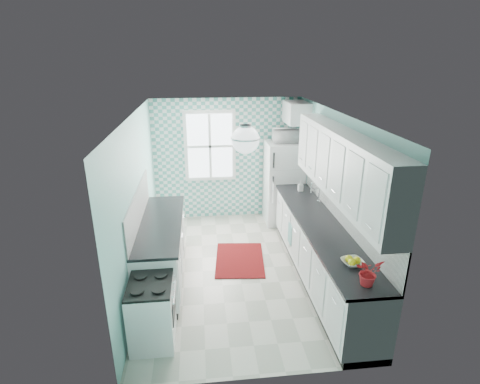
{
  "coord_description": "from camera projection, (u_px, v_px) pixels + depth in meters",
  "views": [
    {
      "loc": [
        -0.56,
        -5.26,
        3.31
      ],
      "look_at": [
        0.05,
        0.25,
        1.25
      ],
      "focal_mm": 28.0,
      "sensor_mm": 36.0,
      "label": 1
    }
  ],
  "objects": [
    {
      "name": "microwave",
      "position": [
        286.0,
        136.0,
        7.25
      ],
      "size": [
        0.49,
        0.34,
        0.27
      ],
      "primitive_type": "imported",
      "rotation": [
        0.0,
        0.0,
        3.11
      ],
      "color": "white",
      "rests_on": "fridge"
    },
    {
      "name": "wall_left",
      "position": [
        137.0,
        202.0,
        5.52
      ],
      "size": [
        0.02,
        4.4,
        2.5
      ],
      "primitive_type": "cube",
      "color": "#85CBC2",
      "rests_on": "floor"
    },
    {
      "name": "countertop_left",
      "position": [
        161.0,
        223.0,
        5.6
      ],
      "size": [
        0.63,
        2.15,
        0.04
      ],
      "primitive_type": "cube",
      "color": "black",
      "rests_on": "base_cabinets_left"
    },
    {
      "name": "upper_cabinet_fridge",
      "position": [
        296.0,
        112.0,
        7.17
      ],
      "size": [
        0.4,
        0.74,
        0.4
      ],
      "primitive_type": "cube",
      "color": "white",
      "rests_on": "wall_right"
    },
    {
      "name": "wall_front",
      "position": [
        263.0,
        280.0,
        3.61
      ],
      "size": [
        3.0,
        0.02,
        2.5
      ],
      "primitive_type": "cube",
      "color": "#85CBC2",
      "rests_on": "floor"
    },
    {
      "name": "rug",
      "position": [
        240.0,
        260.0,
        6.37
      ],
      "size": [
        0.91,
        1.22,
        0.02
      ],
      "primitive_type": "cube",
      "rotation": [
        0.0,
        0.0,
        -0.1
      ],
      "color": "maroon",
      "rests_on": "floor"
    },
    {
      "name": "backsplash_left",
      "position": [
        138.0,
        207.0,
        5.47
      ],
      "size": [
        0.02,
        2.15,
        0.51
      ],
      "primitive_type": "cube",
      "color": "white",
      "rests_on": "wall_left"
    },
    {
      "name": "base_cabinets_left",
      "position": [
        162.0,
        251.0,
        5.76
      ],
      "size": [
        0.6,
        2.15,
        0.9
      ],
      "primitive_type": "cube",
      "color": "white",
      "rests_on": "floor"
    },
    {
      "name": "soap_bottle",
      "position": [
        301.0,
        186.0,
        6.83
      ],
      "size": [
        0.09,
        0.09,
        0.19
      ],
      "primitive_type": "imported",
      "rotation": [
        0.0,
        0.0,
        0.01
      ],
      "color": "#A2C3CA",
      "rests_on": "countertop_right"
    },
    {
      "name": "fridge",
      "position": [
        284.0,
        183.0,
        7.59
      ],
      "size": [
        0.73,
        0.73,
        1.68
      ],
      "rotation": [
        0.0,
        0.0,
        0.01
      ],
      "color": "white",
      "rests_on": "floor"
    },
    {
      "name": "base_cabinets_right",
      "position": [
        319.0,
        253.0,
        5.7
      ],
      "size": [
        0.6,
        3.6,
        0.9
      ],
      "primitive_type": "cube",
      "color": "white",
      "rests_on": "floor"
    },
    {
      "name": "upper_cabinets_right",
      "position": [
        342.0,
        165.0,
        5.03
      ],
      "size": [
        0.33,
        3.2,
        0.9
      ],
      "primitive_type": "cube",
      "color": "white",
      "rests_on": "wall_right"
    },
    {
      "name": "stove",
      "position": [
        152.0,
        311.0,
        4.48
      ],
      "size": [
        0.52,
        0.65,
        0.78
      ],
      "rotation": [
        0.0,
        0.0,
        0.0
      ],
      "color": "white",
      "rests_on": "floor"
    },
    {
      "name": "countertop_right",
      "position": [
        321.0,
        225.0,
        5.54
      ],
      "size": [
        0.63,
        3.6,
        0.04
      ],
      "primitive_type": "cube",
      "color": "black",
      "rests_on": "base_cabinets_right"
    },
    {
      "name": "wall_back",
      "position": [
        227.0,
        159.0,
        7.73
      ],
      "size": [
        3.0,
        0.02,
        2.5
      ],
      "primitive_type": "cube",
      "color": "#85CBC2",
      "rests_on": "floor"
    },
    {
      "name": "window",
      "position": [
        210.0,
        146.0,
        7.55
      ],
      "size": [
        1.04,
        0.05,
        1.44
      ],
      "color": "white",
      "rests_on": "wall_back"
    },
    {
      "name": "backsplash_right",
      "position": [
        342.0,
        207.0,
        5.47
      ],
      "size": [
        0.02,
        3.6,
        0.51
      ],
      "primitive_type": "cube",
      "color": "white",
      "rests_on": "wall_right"
    },
    {
      "name": "sink",
      "position": [
        307.0,
        204.0,
        6.28
      ],
      "size": [
        0.55,
        0.46,
        0.53
      ],
      "rotation": [
        0.0,
        0.0,
        -0.02
      ],
      "color": "silver",
      "rests_on": "countertop_right"
    },
    {
      "name": "ceiling_light",
      "position": [
        245.0,
        139.0,
        4.56
      ],
      "size": [
        0.34,
        0.34,
        0.35
      ],
      "color": "silver",
      "rests_on": "ceiling"
    },
    {
      "name": "potted_plant",
      "position": [
        368.0,
        272.0,
        4.03
      ],
      "size": [
        0.35,
        0.33,
        0.31
      ],
      "primitive_type": "imported",
      "rotation": [
        0.0,
        0.0,
        0.43
      ],
      "color": "#AA221D",
      "rests_on": "countertop_right"
    },
    {
      "name": "floor",
      "position": [
        239.0,
        270.0,
        6.11
      ],
      "size": [
        3.0,
        4.4,
        0.02
      ],
      "primitive_type": "cube",
      "color": "beige",
      "rests_on": "ground"
    },
    {
      "name": "wall_right",
      "position": [
        335.0,
        194.0,
        5.83
      ],
      "size": [
        0.02,
        4.4,
        2.5
      ],
      "primitive_type": "cube",
      "color": "#85CBC2",
      "rests_on": "floor"
    },
    {
      "name": "fruit_bowl",
      "position": [
        352.0,
        262.0,
        4.45
      ],
      "size": [
        0.29,
        0.29,
        0.06
      ],
      "primitive_type": "imported",
      "rotation": [
        0.0,
        0.0,
        0.17
      ],
      "color": "white",
      "rests_on": "countertop_right"
    },
    {
      "name": "dish_towel",
      "position": [
        290.0,
        234.0,
        6.23
      ],
      "size": [
        0.04,
        0.23,
        0.35
      ],
      "primitive_type": "cube",
      "rotation": [
        0.0,
        0.0,
        -0.09
      ],
      "color": "teal",
      "rests_on": "base_cabinets_right"
    },
    {
      "name": "ceiling",
      "position": [
        238.0,
        114.0,
        5.24
      ],
      "size": [
        3.0,
        4.4,
        0.02
      ],
      "primitive_type": "cube",
      "color": "white",
      "rests_on": "wall_back"
    },
    {
      "name": "accent_wall",
      "position": [
        227.0,
        160.0,
        7.71
      ],
      "size": [
        3.0,
        0.01,
        2.5
      ],
      "primitive_type": "cube",
      "color": "teal",
      "rests_on": "wall_back"
    }
  ]
}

